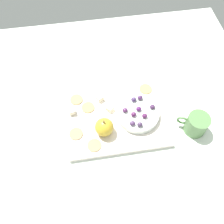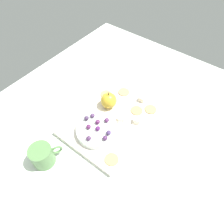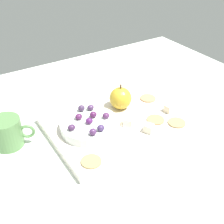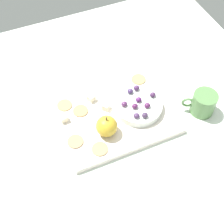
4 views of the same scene
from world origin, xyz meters
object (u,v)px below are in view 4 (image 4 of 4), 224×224
object	(u,v)px
grape_4	(130,91)
cup	(203,103)
grape_1	(147,105)
cracker_2	(139,79)
grape_0	(124,104)
serving_dish	(138,106)
cheese_cube_1	(105,105)
cheese_cube_0	(91,98)
cracker_3	(100,149)
cracker_0	(75,142)
grape_2	(145,115)
grape_7	(137,88)
grape_6	(153,95)
grape_5	(135,106)
cheese_cube_2	(64,118)
platter	(115,117)
cracker_4	(65,105)
apple_whole	(107,126)
grape_8	(139,100)
grape_3	(137,116)

from	to	relation	value
grape_4	cup	distance (cm)	23.55
cup	grape_1	bearing A→B (deg)	163.32
cracker_2	grape_0	xyz separation A→B (cm)	(-10.15, -10.11, 3.14)
serving_dish	cheese_cube_1	xyz separation A→B (cm)	(-9.55, 4.40, -0.15)
cheese_cube_0	cracker_3	distance (cm)	18.97
serving_dish	cracker_0	xyz separation A→B (cm)	(-22.73, -4.06, -1.07)
cracker_3	grape_1	world-z (taller)	grape_1
cheese_cube_1	grape_2	bearing A→B (deg)	-47.91
grape_7	cup	distance (cm)	21.76
grape_4	cracker_3	bearing A→B (deg)	-138.90
grape_6	cracker_0	bearing A→B (deg)	-170.15
grape_2	grape_4	distance (cm)	10.49
cheese_cube_1	cup	bearing A→B (deg)	-22.64
grape_5	cup	xyz separation A→B (cm)	(21.13, -6.43, -1.48)
cracker_0	grape_1	xyz separation A→B (cm)	(24.55, 1.67, 3.16)
serving_dish	cheese_cube_2	xyz separation A→B (cm)	(-23.35, 4.77, -0.15)
platter	grape_4	xyz separation A→B (cm)	(7.27, 4.48, 4.36)
cracker_2	cracker_4	xyz separation A→B (cm)	(-27.05, -0.77, 0.00)
cheese_cube_2	grape_6	distance (cm)	29.12
apple_whole	cheese_cube_2	world-z (taller)	apple_whole
grape_7	grape_8	bearing A→B (deg)	-107.95
cracker_2	grape_2	world-z (taller)	grape_2
cracker_3	cracker_4	distance (cm)	20.13
cheese_cube_0	cheese_cube_2	xyz separation A→B (cm)	(-10.76, -4.37, 0.00)
grape_8	platter	bearing A→B (deg)	-178.17
cracker_0	cracker_3	distance (cm)	7.82
apple_whole	cracker_0	xyz separation A→B (cm)	(-9.96, 0.47, -3.04)
cracker_2	cracker_3	xyz separation A→B (cm)	(-22.57, -20.40, 0.00)
grape_1	grape_7	distance (cm)	7.74
cracker_3	grape_8	world-z (taller)	grape_8
grape_3	grape_8	size ratio (longest dim) A/B	1.00
cracker_3	grape_4	world-z (taller)	grape_4
grape_7	cup	size ratio (longest dim) A/B	0.18
grape_6	grape_2	bearing A→B (deg)	-133.27
platter	cup	world-z (taller)	cup
cracker_2	grape_7	world-z (taller)	grape_7
cup	grape_2	bearing A→B (deg)	174.00
cheese_cube_2	cup	distance (cm)	44.39
grape_0	grape_2	bearing A→B (deg)	-58.80
apple_whole	cheese_cube_2	distance (cm)	14.24
grape_1	grape_3	world-z (taller)	same
grape_3	grape_5	distance (cm)	3.60
apple_whole	cheese_cube_1	world-z (taller)	apple_whole
grape_7	serving_dish	bearing A→B (deg)	-109.19
grape_3	cheese_cube_1	bearing A→B (deg)	126.16
grape_2	cracker_4	bearing A→B (deg)	142.74
cheese_cube_0	grape_3	distance (cm)	16.94
grape_0	grape_2	world-z (taller)	grape_2
cracker_3	platter	bearing A→B (deg)	47.12
grape_3	grape_6	distance (cm)	9.99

